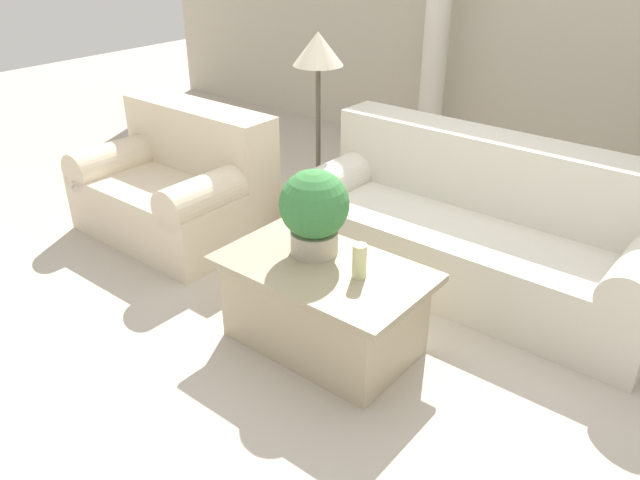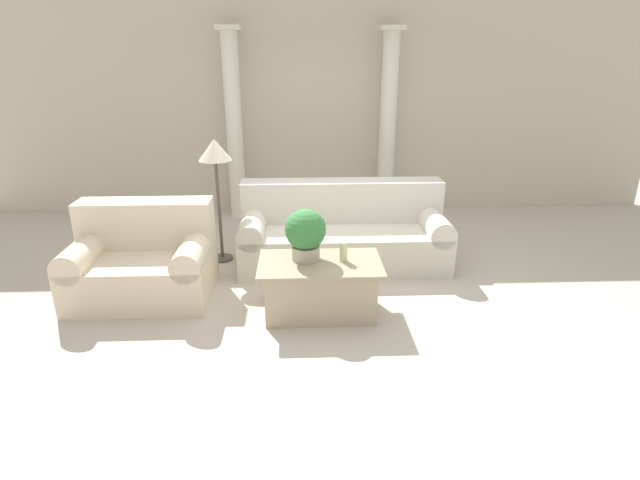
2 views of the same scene
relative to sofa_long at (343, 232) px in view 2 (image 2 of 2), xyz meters
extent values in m
plane|color=#BCB2A3|center=(-0.22, -0.69, -0.35)|extent=(16.00, 16.00, 0.00)
cube|color=beige|center=(-0.22, 2.10, 1.25)|extent=(10.00, 0.06, 3.20)
cube|color=beige|center=(0.00, -0.07, -0.14)|extent=(2.28, 0.91, 0.43)
cube|color=beige|center=(0.00, 0.22, 0.31)|extent=(2.28, 0.32, 0.47)
cylinder|color=beige|center=(-1.00, -0.07, 0.12)|extent=(0.28, 0.91, 0.28)
cylinder|color=beige|center=(1.00, -0.07, 0.12)|extent=(0.28, 0.91, 0.28)
cube|color=beige|center=(-2.02, -0.80, -0.14)|extent=(1.31, 0.91, 0.43)
cube|color=beige|center=(-2.02, -0.50, 0.31)|extent=(1.31, 0.32, 0.47)
cylinder|color=beige|center=(-2.53, -0.80, 0.12)|extent=(0.28, 0.91, 0.28)
cylinder|color=beige|center=(-1.50, -0.80, 0.12)|extent=(0.28, 0.91, 0.28)
cube|color=tan|center=(-0.31, -1.17, -0.12)|extent=(0.97, 0.58, 0.46)
cube|color=tan|center=(-0.31, -1.17, 0.12)|extent=(1.11, 0.66, 0.04)
cylinder|color=#B2A893|center=(-0.43, -1.09, 0.21)|extent=(0.25, 0.25, 0.13)
sphere|color=#387A3D|center=(-0.43, -1.09, 0.43)|extent=(0.37, 0.37, 0.37)
cylinder|color=beige|center=(-0.10, -1.15, 0.24)|extent=(0.07, 0.07, 0.18)
cylinder|color=#4C473D|center=(-1.39, 0.11, -0.34)|extent=(0.24, 0.24, 0.03)
cylinder|color=#4C473D|center=(-1.39, 0.11, 0.24)|extent=(0.04, 0.04, 1.13)
cone|color=beige|center=(-1.39, 0.11, 0.93)|extent=(0.36, 0.36, 0.23)
cylinder|color=silver|center=(-1.37, 1.76, 0.91)|extent=(0.23, 0.23, 2.52)
cube|color=silver|center=(-1.37, 1.76, 2.20)|extent=(0.32, 0.32, 0.06)
cylinder|color=silver|center=(0.76, 1.76, 0.91)|extent=(0.23, 0.23, 2.52)
cube|color=silver|center=(0.76, 1.76, 2.20)|extent=(0.32, 0.32, 0.06)
camera|label=1|loc=(1.44, -3.35, 1.77)|focal=35.00mm
camera|label=2|loc=(-0.48, -5.27, 1.91)|focal=28.00mm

